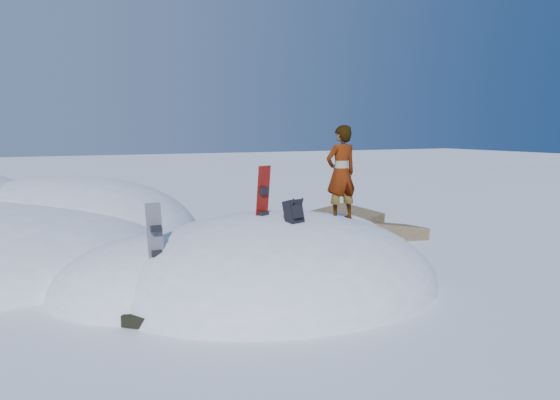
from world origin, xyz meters
name	(u,v)px	position (x,y,z in m)	size (l,w,h in m)	color
ground	(275,284)	(0.00, 0.00, 0.00)	(120.00, 120.00, 0.00)	white
snow_mound	(263,282)	(-0.17, 0.24, 0.00)	(8.00, 6.00, 3.00)	white
rock_outcrop	(347,241)	(3.72, 3.01, 0.01)	(4.68, 4.41, 1.68)	brown
snowboard_red	(263,205)	(-0.29, -0.03, 1.68)	(0.35, 0.30, 1.64)	red
snowboard_dark	(156,244)	(-2.54, -0.42, 1.18)	(0.29, 0.30, 1.48)	black
backpack	(294,212)	(0.03, -0.78, 1.64)	(0.39, 0.44, 0.53)	black
gear_pile	(148,314)	(-2.86, -1.05, 0.12)	(0.94, 0.83, 0.24)	black
person	(341,173)	(1.45, -0.20, 2.28)	(0.73, 0.48, 2.00)	slate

